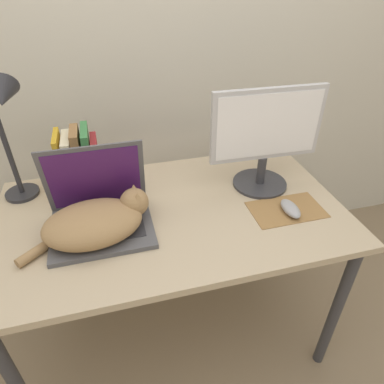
{
  "coord_description": "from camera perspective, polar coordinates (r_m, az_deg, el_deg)",
  "views": [
    {
      "loc": [
        -0.19,
        -0.64,
        1.55
      ],
      "look_at": [
        0.07,
        0.34,
        0.85
      ],
      "focal_mm": 32.0,
      "sensor_mm": 36.0,
      "label": 1
    }
  ],
  "objects": [
    {
      "name": "book_row",
      "position": [
        1.48,
        -18.3,
        5.21
      ],
      "size": [
        0.16,
        0.17,
        0.24
      ],
      "color": "gold",
      "rests_on": "desk"
    },
    {
      "name": "desk",
      "position": [
        1.35,
        -3.28,
        -5.76
      ],
      "size": [
        1.3,
        0.75,
        0.75
      ],
      "color": "tan",
      "rests_on": "ground_plane"
    },
    {
      "name": "desk_lamp",
      "position": [
        1.37,
        -28.54,
        10.6
      ],
      "size": [
        0.17,
        0.17,
        0.49
      ],
      "color": "#28282D",
      "rests_on": "desk"
    },
    {
      "name": "external_monitor",
      "position": [
        1.37,
        12.21,
        8.95
      ],
      "size": [
        0.44,
        0.22,
        0.41
      ],
      "color": "#333338",
      "rests_on": "desk"
    },
    {
      "name": "cat",
      "position": [
        1.2,
        -15.56,
        -4.75
      ],
      "size": [
        0.44,
        0.26,
        0.14
      ],
      "color": "#99754C",
      "rests_on": "desk"
    },
    {
      "name": "computer_mouse",
      "position": [
        1.33,
        16.09,
        -2.67
      ],
      "size": [
        0.06,
        0.11,
        0.03
      ],
      "color": "#99999E",
      "rests_on": "mousepad"
    },
    {
      "name": "mousepad",
      "position": [
        1.35,
        15.46,
        -2.84
      ],
      "size": [
        0.28,
        0.17,
        0.0
      ],
      "color": "olive",
      "rests_on": "desk"
    },
    {
      "name": "laptop",
      "position": [
        1.24,
        -15.05,
        -3.38
      ],
      "size": [
        0.35,
        0.28,
        0.29
      ],
      "color": "#4C4C51",
      "rests_on": "desk"
    },
    {
      "name": "wall_back",
      "position": [
        1.68,
        -9.25,
        25.92
      ],
      "size": [
        8.0,
        0.05,
        2.6
      ],
      "color": "beige",
      "rests_on": "ground_plane"
    }
  ]
}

